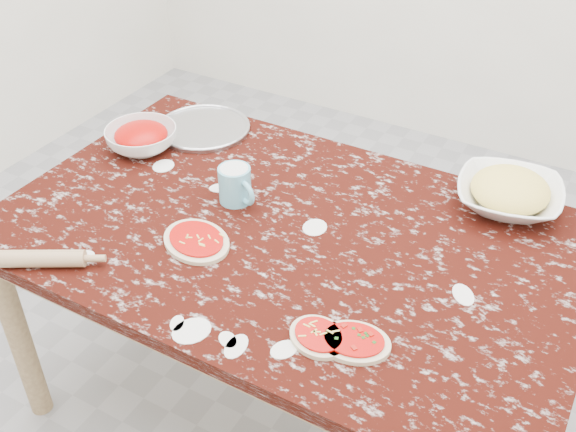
# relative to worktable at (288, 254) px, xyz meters

# --- Properties ---
(ground) EXTENTS (4.00, 4.00, 0.00)m
(ground) POSITION_rel_worktable_xyz_m (0.00, 0.00, -0.67)
(ground) COLOR gray
(worktable) EXTENTS (1.60, 1.00, 0.75)m
(worktable) POSITION_rel_worktable_xyz_m (0.00, 0.00, 0.00)
(worktable) COLOR black
(worktable) RESTS_ON ground
(pizza_tray) EXTENTS (0.36, 0.36, 0.01)m
(pizza_tray) POSITION_rel_worktable_xyz_m (-0.53, 0.35, 0.09)
(pizza_tray) COLOR #B2B2B7
(pizza_tray) RESTS_ON worktable
(sauce_bowl) EXTENTS (0.26, 0.26, 0.07)m
(sauce_bowl) POSITION_rel_worktable_xyz_m (-0.63, 0.15, 0.12)
(sauce_bowl) COLOR white
(sauce_bowl) RESTS_ON worktable
(cheese_bowl) EXTENTS (0.35, 0.35, 0.07)m
(cheese_bowl) POSITION_rel_worktable_xyz_m (0.49, 0.41, 0.12)
(cheese_bowl) COLOR white
(cheese_bowl) RESTS_ON worktable
(flour_mug) EXTENTS (0.14, 0.09, 0.11)m
(flour_mug) POSITION_rel_worktable_xyz_m (-0.20, 0.05, 0.14)
(flour_mug) COLOR #63B3CB
(flour_mug) RESTS_ON worktable
(pizza_left) EXTENTS (0.25, 0.22, 0.02)m
(pizza_left) POSITION_rel_worktable_xyz_m (-0.19, -0.17, 0.09)
(pizza_left) COLOR beige
(pizza_left) RESTS_ON worktable
(pizza_mid) EXTENTS (0.17, 0.16, 0.02)m
(pizza_mid) POSITION_rel_worktable_xyz_m (0.26, -0.32, 0.09)
(pizza_mid) COLOR beige
(pizza_mid) RESTS_ON worktable
(pizza_right) EXTENTS (0.19, 0.16, 0.02)m
(pizza_right) POSITION_rel_worktable_xyz_m (0.34, -0.29, 0.09)
(pizza_right) COLOR beige
(pizza_right) RESTS_ON worktable
(rolling_pin) EXTENTS (0.22, 0.15, 0.05)m
(rolling_pin) POSITION_rel_worktable_xyz_m (-0.48, -0.44, 0.11)
(rolling_pin) COLOR tan
(rolling_pin) RESTS_ON worktable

